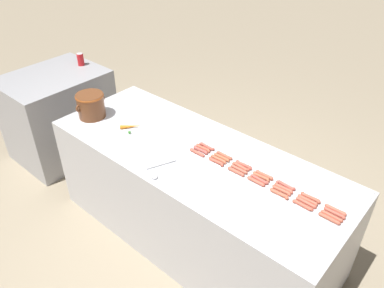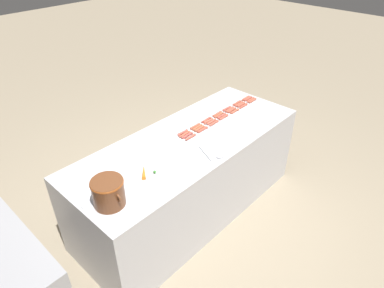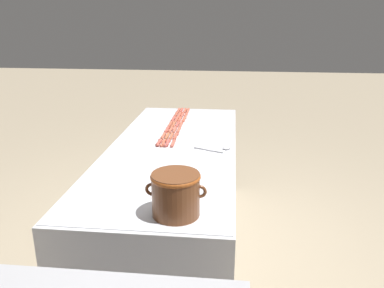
{
  "view_description": "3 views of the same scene",
  "coord_description": "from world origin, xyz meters",
  "views": [
    {
      "loc": [
        -1.68,
        -1.44,
        2.46
      ],
      "look_at": [
        0.07,
        0.08,
        0.85
      ],
      "focal_mm": 35.63,
      "sensor_mm": 36.0,
      "label": 1
    },
    {
      "loc": [
        -1.77,
        1.86,
        2.51
      ],
      "look_at": [
        -0.12,
        0.08,
        0.89
      ],
      "focal_mm": 31.76,
      "sensor_mm": 36.0,
      "label": 2
    },
    {
      "loc": [
        -0.41,
        2.56,
        1.73
      ],
      "look_at": [
        -0.14,
        0.01,
        0.87
      ],
      "focal_mm": 36.27,
      "sensor_mm": 36.0,
      "label": 3
    }
  ],
  "objects": [
    {
      "name": "ground_plane",
      "position": [
        0.0,
        0.0,
        0.0
      ],
      "size": [
        20.0,
        20.0,
        0.0
      ],
      "primitive_type": "plane",
      "color": "gray"
    },
    {
      "name": "griddle_counter",
      "position": [
        0.0,
        0.0,
        0.43
      ],
      "size": [
        0.89,
        2.31,
        0.85
      ],
      "color": "#BCBCC1",
      "rests_on": "ground_plane"
    },
    {
      "name": "hot_dog_0",
      "position": [
        0.01,
        -1.02,
        0.86
      ],
      "size": [
        0.02,
        0.13,
        0.02
      ],
      "color": "#B0553F",
      "rests_on": "griddle_counter"
    },
    {
      "name": "hot_dog_1",
      "position": [
        0.01,
        -0.85,
        0.86
      ],
      "size": [
        0.03,
        0.13,
        0.02
      ],
      "color": "#BC533E",
      "rests_on": "griddle_counter"
    },
    {
      "name": "hot_dog_2",
      "position": [
        0.01,
        -0.69,
        0.86
      ],
      "size": [
        0.03,
        0.13,
        0.02
      ],
      "color": "#BC583F",
      "rests_on": "griddle_counter"
    },
    {
      "name": "hot_dog_3",
      "position": [
        0.01,
        -0.52,
        0.86
      ],
      "size": [
        0.02,
        0.13,
        0.02
      ],
      "color": "#B85440",
      "rests_on": "griddle_counter"
    },
    {
      "name": "hot_dog_4",
      "position": [
        0.01,
        -0.36,
        0.86
      ],
      "size": [
        0.03,
        0.13,
        0.02
      ],
      "color": "#B35441",
      "rests_on": "griddle_counter"
    },
    {
      "name": "hot_dog_5",
      "position": [
        0.01,
        -0.19,
        0.86
      ],
      "size": [
        0.03,
        0.13,
        0.02
      ],
      "color": "#B6503D",
      "rests_on": "griddle_counter"
    },
    {
      "name": "hot_dog_6",
      "position": [
        0.0,
        -0.02,
        0.86
      ],
      "size": [
        0.02,
        0.13,
        0.02
      ],
      "color": "#B65342",
      "rests_on": "griddle_counter"
    },
    {
      "name": "hot_dog_7",
      "position": [
        0.04,
        -1.02,
        0.86
      ],
      "size": [
        0.02,
        0.13,
        0.02
      ],
      "color": "#BC5640",
      "rests_on": "griddle_counter"
    },
    {
      "name": "hot_dog_8",
      "position": [
        0.04,
        -0.85,
        0.86
      ],
      "size": [
        0.03,
        0.13,
        0.02
      ],
      "color": "#BD5743",
      "rests_on": "griddle_counter"
    },
    {
      "name": "hot_dog_9",
      "position": [
        0.04,
        -0.68,
        0.86
      ],
      "size": [
        0.03,
        0.13,
        0.02
      ],
      "color": "#BC5841",
      "rests_on": "griddle_counter"
    },
    {
      "name": "hot_dog_10",
      "position": [
        0.04,
        -0.52,
        0.86
      ],
      "size": [
        0.03,
        0.13,
        0.02
      ],
      "color": "#B55044",
      "rests_on": "griddle_counter"
    },
    {
      "name": "hot_dog_11",
      "position": [
        0.04,
        -0.36,
        0.86
      ],
      "size": [
        0.02,
        0.13,
        0.02
      ],
      "color": "#B35A47",
      "rests_on": "griddle_counter"
    },
    {
      "name": "hot_dog_12",
      "position": [
        0.04,
        -0.19,
        0.86
      ],
      "size": [
        0.03,
        0.13,
        0.02
      ],
      "color": "#B35B3F",
      "rests_on": "griddle_counter"
    },
    {
      "name": "hot_dog_13",
      "position": [
        0.04,
        -0.02,
        0.86
      ],
      "size": [
        0.03,
        0.13,
        0.02
      ],
      "color": "#B14F46",
      "rests_on": "griddle_counter"
    },
    {
      "name": "hot_dog_14",
      "position": [
        0.07,
        -1.02,
        0.86
      ],
      "size": [
        0.03,
        0.13,
        0.02
      ],
      "color": "#BA5342",
      "rests_on": "griddle_counter"
    },
    {
      "name": "hot_dog_15",
      "position": [
        0.07,
        -0.85,
        0.86
      ],
      "size": [
        0.03,
        0.13,
        0.02
      ],
      "color": "#B55742",
      "rests_on": "griddle_counter"
    },
    {
      "name": "hot_dog_16",
      "position": [
        0.07,
        -0.68,
        0.86
      ],
      "size": [
        0.03,
        0.13,
        0.02
      ],
      "color": "#BB5843",
      "rests_on": "griddle_counter"
    },
    {
      "name": "hot_dog_17",
      "position": [
        0.07,
        -0.52,
        0.86
      ],
      "size": [
        0.03,
        0.13,
        0.02
      ],
      "color": "#B25B3D",
      "rests_on": "griddle_counter"
    },
    {
      "name": "hot_dog_18",
      "position": [
        0.07,
        -0.35,
        0.86
      ],
      "size": [
        0.03,
        0.13,
        0.02
      ],
      "color": "#BB5943",
      "rests_on": "griddle_counter"
    },
    {
      "name": "hot_dog_19",
      "position": [
        0.07,
        -0.19,
        0.86
      ],
      "size": [
        0.03,
        0.13,
        0.02
      ],
      "color": "#B15E3D",
      "rests_on": "griddle_counter"
    },
    {
      "name": "hot_dog_20",
      "position": [
        0.07,
        -0.02,
        0.86
      ],
      "size": [
        0.03,
        0.13,
        0.02
      ],
      "color": "#B8563E",
      "rests_on": "griddle_counter"
    },
    {
      "name": "hot_dog_21",
      "position": [
        0.1,
        -1.01,
        0.86
      ],
      "size": [
        0.02,
        0.13,
        0.02
      ],
      "color": "#BE5A45",
      "rests_on": "griddle_counter"
    },
    {
      "name": "hot_dog_22",
      "position": [
        0.1,
        -0.85,
        0.86
      ],
      "size": [
        0.03,
        0.13,
        0.02
      ],
      "color": "#B2523D",
      "rests_on": "griddle_counter"
    },
    {
      "name": "hot_dog_23",
      "position": [
        0.1,
        -0.68,
        0.86
      ],
      "size": [
        0.03,
        0.13,
        0.02
      ],
      "color": "#B65043",
      "rests_on": "griddle_counter"
    },
    {
      "name": "hot_dog_24",
      "position": [
        0.1,
        -0.52,
        0.86
      ],
      "size": [
        0.03,
        0.13,
        0.02
      ],
      "color": "#B1553F",
      "rests_on": "griddle_counter"
    },
    {
      "name": "hot_dog_25",
      "position": [
        0.1,
        -0.36,
        0.86
      ],
      "size": [
        0.03,
        0.13,
        0.02
      ],
      "color": "#BE5041",
      "rests_on": "griddle_counter"
    },
    {
      "name": "hot_dog_26",
      "position": [
        0.1,
        -0.19,
        0.86
      ],
      "size": [
        0.03,
        0.13,
        0.02
      ],
      "color": "#B3563F",
      "rests_on": "griddle_counter"
    },
    {
      "name": "hot_dog_27",
      "position": [
        0.1,
        -0.03,
        0.86
      ],
      "size": [
        0.03,
        0.13,
        0.02
      ],
      "color": "#B85043",
      "rests_on": "griddle_counter"
    },
    {
      "name": "bean_pot",
      "position": [
        -0.17,
        0.97,
        0.96
      ],
      "size": [
        0.28,
        0.23,
        0.2
      ],
      "color": "brown",
      "rests_on": "griddle_counter"
    },
    {
      "name": "serving_spoon",
      "position": [
        -0.34,
        0.04,
        0.86
      ],
      "size": [
        0.26,
        0.14,
        0.02
      ],
      "color": "#B7B7BC",
      "rests_on": "griddle_counter"
    },
    {
      "name": "carrot",
      "position": [
        -0.08,
        0.59,
        0.87
      ],
      "size": [
        0.15,
        0.13,
        0.03
      ],
      "color": "orange",
      "rests_on": "griddle_counter"
    }
  ]
}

